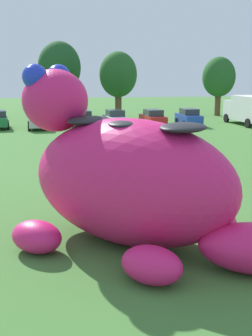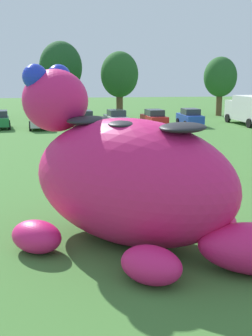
% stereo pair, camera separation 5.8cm
% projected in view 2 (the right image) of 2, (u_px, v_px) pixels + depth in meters
% --- Properties ---
extents(ground_plane, '(160.00, 160.00, 0.00)m').
position_uv_depth(ground_plane, '(151.00, 238.00, 14.11)').
color(ground_plane, '#427533').
extents(giant_inflatable_creature, '(10.35, 7.81, 5.56)m').
position_uv_depth(giant_inflatable_creature, '(131.00, 180.00, 13.39)').
color(giant_inflatable_creature, '#E01E6B').
rests_on(giant_inflatable_creature, ground).
extents(car_green, '(2.39, 4.31, 1.72)m').
position_uv_depth(car_green, '(0.00, 119.00, 41.36)').
color(car_green, '#1E7238').
rests_on(car_green, ground).
extents(car_silver, '(2.23, 4.24, 1.72)m').
position_uv_depth(car_silver, '(39.00, 120.00, 40.89)').
color(car_silver, '#B7BABF').
rests_on(car_silver, ground).
extents(car_black, '(2.35, 4.29, 1.72)m').
position_uv_depth(car_black, '(83.00, 119.00, 41.42)').
color(car_black, black).
rests_on(car_black, ground).
extents(car_white, '(2.34, 4.29, 1.72)m').
position_uv_depth(car_white, '(116.00, 119.00, 42.16)').
color(car_white, white).
rests_on(car_white, ground).
extents(car_red, '(2.32, 4.28, 1.72)m').
position_uv_depth(car_red, '(154.00, 118.00, 42.49)').
color(car_red, red).
rests_on(car_red, ground).
extents(car_blue, '(2.10, 4.18, 1.72)m').
position_uv_depth(car_blue, '(190.00, 117.00, 43.53)').
color(car_blue, '#2347B7').
rests_on(car_blue, ground).
extents(box_truck, '(2.88, 6.57, 2.95)m').
position_uv_depth(box_truck, '(248.00, 109.00, 43.99)').
color(box_truck, silver).
rests_on(box_truck, ground).
extents(tree_mid_left, '(4.96, 4.96, 8.80)m').
position_uv_depth(tree_mid_left, '(61.00, 68.00, 50.18)').
color(tree_mid_left, brown).
rests_on(tree_mid_left, ground).
extents(tree_centre_left, '(4.28, 4.28, 7.60)m').
position_uv_depth(tree_centre_left, '(120.00, 75.00, 49.08)').
color(tree_centre_left, brown).
rests_on(tree_centre_left, ground).
extents(tree_centre, '(4.01, 4.01, 7.13)m').
position_uv_depth(tree_centre, '(220.00, 77.00, 52.65)').
color(tree_centre, brown).
rests_on(tree_centre, ground).
extents(spectator_mid_field, '(0.38, 0.26, 1.71)m').
position_uv_depth(spectator_mid_field, '(104.00, 134.00, 31.67)').
color(spectator_mid_field, black).
rests_on(spectator_mid_field, ground).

